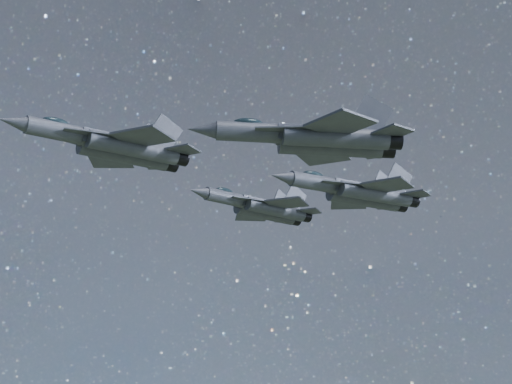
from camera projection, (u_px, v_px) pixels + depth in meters
name	position (u px, v px, depth m)	size (l,w,h in m)	color
jet_lead	(114.00, 145.00, 76.05)	(18.03, 12.21, 4.54)	#363943
jet_left	(261.00, 207.00, 94.44)	(16.24, 10.81, 4.12)	#363943
jet_right	(316.00, 138.00, 67.33)	(17.69, 12.24, 4.44)	#363943
jet_slot	(358.00, 192.00, 91.39)	(18.61, 12.82, 4.67)	#363943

